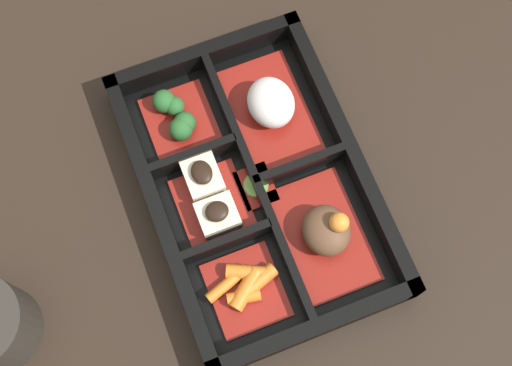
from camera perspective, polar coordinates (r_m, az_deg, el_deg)
The scene contains 9 objects.
ground_plane at distance 0.73m, azimuth 0.00°, elevation -0.61°, with size 3.00×3.00×0.00m, color black.
bento_base at distance 0.73m, azimuth 0.00°, elevation -0.49°, with size 0.32×0.22×0.01m.
bento_rim at distance 0.71m, azimuth -0.16°, elevation -0.19°, with size 0.32×0.22×0.04m.
bowl_rice at distance 0.74m, azimuth 1.19°, elevation 6.23°, with size 0.12×0.07×0.04m.
bowl_stew at distance 0.70m, azimuth 5.63°, elevation -3.91°, with size 0.12×0.07×0.05m.
bowl_greens at distance 0.74m, azimuth -6.31°, elevation 5.24°, with size 0.07×0.07×0.03m.
bowl_tofu at distance 0.71m, azimuth -3.68°, elevation -1.10°, with size 0.08×0.07×0.03m.
bowl_carrots at distance 0.69m, azimuth -0.80°, elevation -8.30°, with size 0.08×0.07×0.02m.
bowl_pickles at distance 0.72m, azimuth -0.05°, elevation -0.29°, with size 0.04×0.04×0.01m.
Camera 1 is at (0.20, -0.08, 0.70)m, focal length 50.00 mm.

